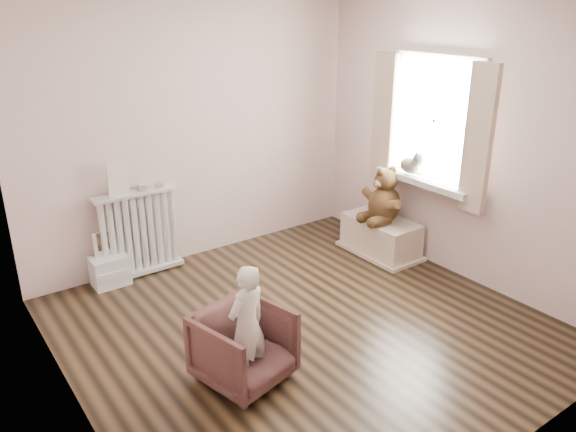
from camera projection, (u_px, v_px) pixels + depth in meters
floor at (305, 326)px, 4.63m from camera, size 3.60×3.60×0.01m
back_wall at (196, 132)px, 5.52m from camera, size 3.60×0.02×2.60m
front_wall at (526, 261)px, 2.80m from camera, size 3.60×0.02×2.60m
left_wall at (55, 230)px, 3.18m from camera, size 0.02×3.60×2.60m
right_wall at (463, 142)px, 5.14m from camera, size 0.02×3.60×2.60m
window at (436, 121)px, 5.29m from camera, size 0.03×0.90×1.10m
window_sill at (424, 181)px, 5.45m from camera, size 0.22×1.10×0.06m
curtain_left at (478, 140)px, 4.82m from camera, size 0.06×0.26×1.30m
curtain_right at (384, 118)px, 5.68m from camera, size 0.06×0.26×1.30m
radiator at (140, 237)px, 5.37m from camera, size 0.81×0.15×0.85m
paper_doll at (118, 179)px, 5.07m from camera, size 0.19×0.02×0.31m
tin_a at (143, 187)px, 5.24m from camera, size 0.11×0.11×0.06m
tin_b at (159, 185)px, 5.33m from camera, size 0.08×0.08×0.05m
toy_vanity at (108, 258)px, 5.21m from camera, size 0.33×0.24×0.52m
armchair at (244, 347)px, 3.89m from camera, size 0.69×0.70×0.53m
child at (247, 326)px, 3.78m from camera, size 0.36×0.28×0.89m
toy_bench at (381, 235)px, 5.90m from camera, size 0.43×0.81×0.38m
teddy_bear at (385, 194)px, 5.69m from camera, size 0.49×0.39×0.57m
plush_cat at (411, 164)px, 5.53m from camera, size 0.25×0.32×0.24m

